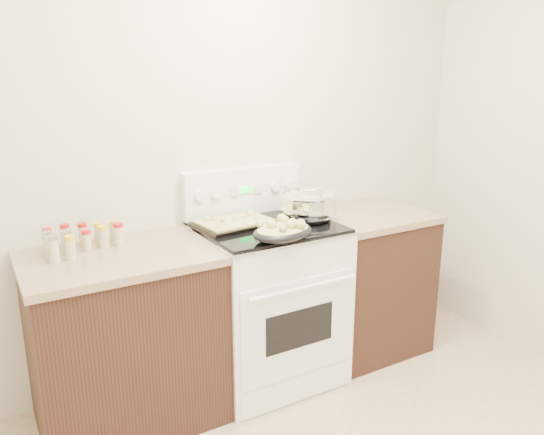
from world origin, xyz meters
TOP-DOWN VIEW (x-y plane):
  - room_shell at (0.00, 0.00)m, footprint 4.10×3.60m
  - counter_left at (-0.48, 1.43)m, footprint 0.93×0.67m
  - counter_right at (1.08, 1.43)m, footprint 0.73×0.67m
  - kitchen_range at (0.35, 1.42)m, footprint 0.78×0.73m
  - mixing_bowl at (0.61, 1.40)m, footprint 0.40×0.40m
  - roasting_pan at (0.29, 1.15)m, footprint 0.40×0.32m
  - baking_sheet at (0.19, 1.51)m, footprint 0.47×0.35m
  - wooden_spoon at (0.32, 1.40)m, footprint 0.15×0.26m
  - blue_ladle at (0.61, 1.32)m, footprint 0.20×0.23m
  - spice_jars at (-0.63, 1.56)m, footprint 0.38×0.24m

SIDE VIEW (x-z plane):
  - counter_left at x=-0.48m, z-range 0.00..0.92m
  - counter_right at x=1.08m, z-range 0.00..0.92m
  - kitchen_range at x=0.35m, z-range -0.12..1.10m
  - wooden_spoon at x=0.32m, z-range 0.93..0.98m
  - baking_sheet at x=0.19m, z-range 0.93..0.99m
  - blue_ladle at x=0.61m, z-range 0.93..1.03m
  - spice_jars at x=-0.63m, z-range 0.92..1.04m
  - roasting_pan at x=0.29m, z-range 0.93..1.05m
  - mixing_bowl at x=0.61m, z-range 0.92..1.12m
  - room_shell at x=0.00m, z-range 0.33..3.08m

